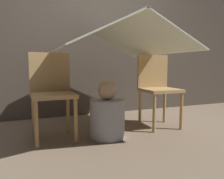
{
  "coord_description": "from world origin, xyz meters",
  "views": [
    {
      "loc": [
        -0.88,
        -2.0,
        0.72
      ],
      "look_at": [
        0.0,
        0.15,
        0.47
      ],
      "focal_mm": 35.0,
      "sensor_mm": 36.0,
      "label": 1
    }
  ],
  "objects": [
    {
      "name": "ground_plane",
      "position": [
        0.0,
        0.0,
        0.0
      ],
      "size": [
        8.8,
        8.8,
        0.0
      ],
      "primitive_type": "plane",
      "color": "#7A6651"
    },
    {
      "name": "wall_back",
      "position": [
        0.0,
        1.17,
        1.25
      ],
      "size": [
        7.0,
        0.05,
        2.5
      ],
      "color": "#4C4238",
      "rests_on": "ground_plane"
    },
    {
      "name": "chair_left",
      "position": [
        -0.62,
        0.22,
        0.49
      ],
      "size": [
        0.41,
        0.41,
        0.86
      ],
      "rotation": [
        0.0,
        0.0,
        0.02
      ],
      "color": "tan",
      "rests_on": "ground_plane"
    },
    {
      "name": "chair_right",
      "position": [
        0.62,
        0.22,
        0.49
      ],
      "size": [
        0.43,
        0.43,
        0.86
      ],
      "rotation": [
        0.0,
        0.0,
        -0.06
      ],
      "color": "tan",
      "rests_on": "ground_plane"
    },
    {
      "name": "person_front",
      "position": [
        -0.11,
        0.02,
        0.23
      ],
      "size": [
        0.35,
        0.35,
        0.58
      ],
      "color": "#B2B2B7",
      "rests_on": "ground_plane"
    },
    {
      "name": "sheet_canopy",
      "position": [
        0.0,
        0.15,
        1.01
      ],
      "size": [
        1.24,
        1.42,
        0.31
      ],
      "color": "silver"
    }
  ]
}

